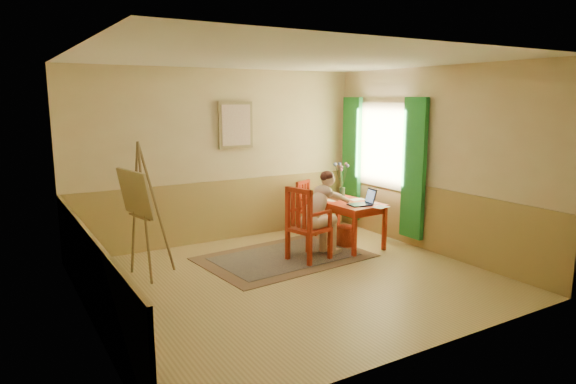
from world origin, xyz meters
TOP-DOWN VIEW (x-y plane):
  - room at (0.00, 0.00)m, footprint 5.04×4.54m
  - wainscot at (0.00, 0.80)m, footprint 5.00×4.50m
  - window at (2.42, 1.10)m, footprint 0.12×2.01m
  - wall_portrait at (0.25, 2.20)m, footprint 0.60×0.05m
  - rug at (0.37, 0.85)m, footprint 2.54×1.82m
  - table at (1.55, 0.91)m, footprint 0.80×1.25m
  - chair_left at (0.56, 0.55)m, footprint 0.61×0.59m
  - chair_back at (1.49, 1.87)m, footprint 0.54×0.55m
  - figure at (0.84, 0.61)m, footprint 0.99×0.55m
  - laptop at (1.60, 0.55)m, footprint 0.43×0.29m
  - papers at (1.67, 0.73)m, footprint 0.65×1.05m
  - vase at (1.72, 1.26)m, footprint 0.21×0.31m
  - wastebasket at (1.52, 0.87)m, footprint 0.34×0.34m
  - easel at (-1.67, 1.08)m, footprint 0.66×0.81m

SIDE VIEW (x-z plane):
  - rug at x=0.37m, z-range 0.00..0.02m
  - wastebasket at x=1.52m, z-range 0.00..0.32m
  - chair_back at x=1.49m, z-range 0.00..0.91m
  - wainscot at x=0.00m, z-range 0.00..1.00m
  - chair_left at x=0.56m, z-range 0.00..1.09m
  - table at x=1.55m, z-range 0.27..0.99m
  - figure at x=0.84m, z-range 0.07..1.35m
  - papers at x=1.67m, z-range 0.72..0.72m
  - laptop at x=1.60m, z-range 0.65..0.89m
  - vase at x=1.72m, z-range 0.70..1.28m
  - easel at x=-1.67m, z-range 0.17..1.96m
  - window at x=2.42m, z-range 0.25..2.45m
  - room at x=0.00m, z-range -0.02..2.82m
  - wall_portrait at x=0.25m, z-range 1.52..2.28m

